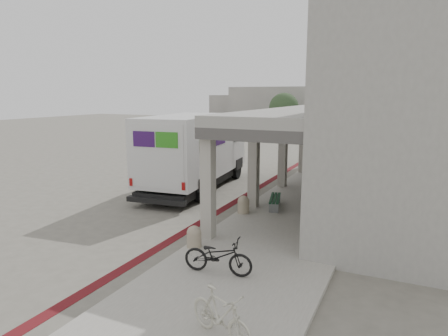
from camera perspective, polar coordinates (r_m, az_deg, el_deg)
The scene contains 15 objects.
ground at distance 16.97m, azimuth -3.09°, elevation -5.41°, with size 120.00×120.00×0.00m, color #656056.
bike_lane_stripe at distance 18.29m, azimuth 2.66°, elevation -4.21°, with size 0.35×40.00×0.01m, color #5A1216.
sidewalk at distance 15.53m, azimuth 10.11°, elevation -6.85°, with size 4.40×28.00×0.12m, color gray.
transit_building at distance 18.91m, azimuth 22.46°, elevation 5.94°, with size 7.60×17.00×7.00m.
distant_backdrop at distance 51.38m, azimuth 13.43°, elevation 8.08°, with size 28.00×10.00×6.50m.
tree_left at distance 44.26m, azimuth 8.54°, elevation 8.51°, with size 3.20×3.20×4.80m.
tree_mid at distance 44.75m, azimuth 18.00°, elevation 8.14°, with size 3.20×3.20×4.80m.
tree_right at distance 43.43m, azimuth 28.41°, elevation 7.34°, with size 3.20×3.20×4.80m.
fedex_truck at distance 19.74m, azimuth -4.08°, elevation 2.65°, with size 3.53×8.84×3.68m.
bench at distance 16.34m, azimuth 7.29°, elevation -4.60°, with size 0.81×1.79×0.41m.
bollard_near at distance 12.17m, azimuth -4.30°, elevation -9.72°, with size 0.44×0.44×0.66m.
bollard_far at distance 15.49m, azimuth 2.79°, elevation -5.20°, with size 0.45×0.45×0.68m.
utility_cabinet at distance 18.82m, azimuth 14.03°, elevation -2.17°, with size 0.45×0.60×1.00m, color slate.
bicycle_black at distance 10.41m, azimuth -0.86°, elevation -12.42°, with size 0.64×1.82×0.96m, color black.
bicycle_cream at distance 7.88m, azimuth -0.43°, elevation -20.29°, with size 0.47×1.66×1.00m, color #BBB8A4.
Camera 1 is at (7.77, -14.35, 4.66)m, focal length 32.00 mm.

